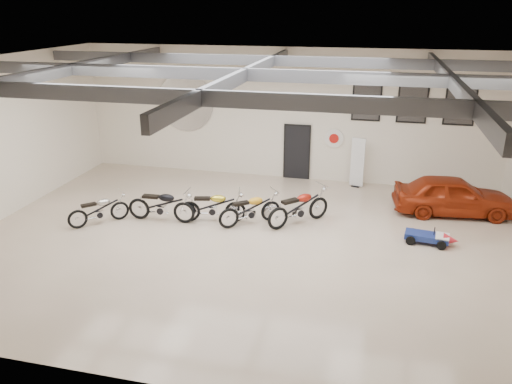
% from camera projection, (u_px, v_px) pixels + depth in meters
% --- Properties ---
extents(floor, '(16.00, 12.00, 0.01)m').
position_uv_depth(floor, '(246.00, 242.00, 14.42)').
color(floor, beige).
rests_on(floor, ground).
extents(ceiling, '(16.00, 12.00, 0.01)m').
position_uv_depth(ceiling, '(245.00, 65.00, 12.66)').
color(ceiling, slate).
rests_on(ceiling, back_wall).
extents(back_wall, '(16.00, 0.02, 5.00)m').
position_uv_depth(back_wall, '(285.00, 115.00, 19.00)').
color(back_wall, silver).
rests_on(back_wall, floor).
extents(ceiling_beams, '(15.80, 11.80, 0.32)m').
position_uv_depth(ceiling_beams, '(245.00, 75.00, 12.75)').
color(ceiling_beams, '#505257').
rests_on(ceiling_beams, ceiling).
extents(door, '(0.92, 0.08, 2.10)m').
position_uv_depth(door, '(297.00, 152.00, 19.36)').
color(door, black).
rests_on(door, back_wall).
extents(logo_plaque, '(2.30, 0.06, 1.16)m').
position_uv_depth(logo_plaque, '(186.00, 103.00, 19.72)').
color(logo_plaque, silver).
rests_on(logo_plaque, back_wall).
extents(poster_left, '(1.05, 0.08, 1.35)m').
position_uv_depth(poster_left, '(367.00, 102.00, 18.10)').
color(poster_left, black).
rests_on(poster_left, back_wall).
extents(poster_mid, '(1.05, 0.08, 1.35)m').
position_uv_depth(poster_mid, '(412.00, 104.00, 17.76)').
color(poster_mid, black).
rests_on(poster_mid, back_wall).
extents(poster_right, '(1.05, 0.08, 1.35)m').
position_uv_depth(poster_right, '(460.00, 106.00, 17.41)').
color(poster_right, black).
rests_on(poster_right, back_wall).
extents(oil_sign, '(0.72, 0.10, 0.72)m').
position_uv_depth(oil_sign, '(334.00, 138.00, 18.83)').
color(oil_sign, white).
rests_on(oil_sign, back_wall).
extents(banner_stand, '(0.55, 0.33, 1.88)m').
position_uv_depth(banner_stand, '(357.00, 163.00, 18.48)').
color(banner_stand, white).
rests_on(banner_stand, floor).
extents(motorcycle_silver, '(1.72, 1.72, 0.97)m').
position_uv_depth(motorcycle_silver, '(98.00, 209.00, 15.44)').
color(motorcycle_silver, silver).
rests_on(motorcycle_silver, floor).
extents(motorcycle_black, '(2.17, 0.72, 1.12)m').
position_uv_depth(motorcycle_black, '(161.00, 204.00, 15.62)').
color(motorcycle_black, silver).
rests_on(motorcycle_black, floor).
extents(motorcycle_gold, '(2.15, 1.07, 1.07)m').
position_uv_depth(motorcycle_gold, '(212.00, 205.00, 15.60)').
color(motorcycle_gold, silver).
rests_on(motorcycle_gold, floor).
extents(motorcycle_yellow, '(1.99, 1.74, 1.05)m').
position_uv_depth(motorcycle_yellow, '(250.00, 209.00, 15.39)').
color(motorcycle_yellow, silver).
rests_on(motorcycle_yellow, floor).
extents(motorcycle_red, '(2.06, 2.07, 1.16)m').
position_uv_depth(motorcycle_red, '(299.00, 207.00, 15.40)').
color(motorcycle_red, silver).
rests_on(motorcycle_red, floor).
extents(go_kart, '(1.56, 0.87, 0.54)m').
position_uv_depth(go_kart, '(432.00, 235.00, 14.21)').
color(go_kart, navy).
rests_on(go_kart, floor).
extents(vintage_car, '(1.90, 3.87, 1.27)m').
position_uv_depth(vintage_car, '(453.00, 195.00, 16.16)').
color(vintage_car, '#95270D').
rests_on(vintage_car, floor).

